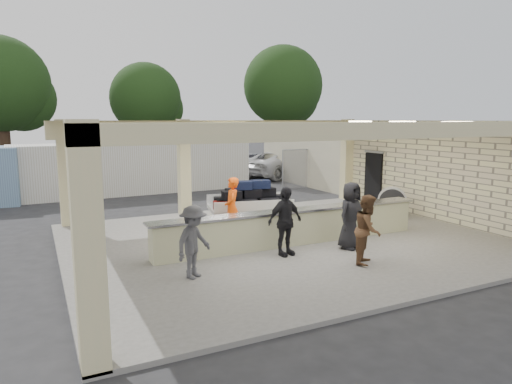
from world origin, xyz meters
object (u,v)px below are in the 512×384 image
drum_fan (392,201)px  passenger_b (285,221)px  baggage_handler (232,208)px  passenger_d (351,215)px  car_white_b (353,161)px  baggage_counter (294,227)px  container_white (137,168)px  luggage_cart (248,202)px  passenger_c (194,242)px  car_dark (256,165)px  car_white_a (284,164)px  passenger_a (368,229)px

drum_fan → passenger_b: (-5.59, -2.21, 0.29)m
baggage_handler → passenger_b: (0.53, -2.19, -0.01)m
passenger_d → car_white_b: (12.06, 15.28, -0.27)m
drum_fan → baggage_counter: bearing=-121.1°
baggage_handler → container_white: 10.43m
drum_fan → luggage_cart: bearing=-149.6°
luggage_cart → drum_fan: luggage_cart is taller
passenger_c → passenger_d: size_ratio=0.90×
baggage_handler → passenger_c: 3.47m
passenger_c → container_white: size_ratio=0.14×
passenger_c → luggage_cart: bearing=16.1°
passenger_d → car_dark: size_ratio=0.46×
car_white_b → car_dark: bearing=72.8°
luggage_cart → baggage_handler: baggage_handler is taller
baggage_counter → container_white: container_white is taller
car_white_a → container_white: size_ratio=0.50×
passenger_d → passenger_a: bearing=-128.2°
baggage_counter → passenger_c: size_ratio=5.07×
passenger_a → passenger_c: passenger_a is taller
drum_fan → baggage_handler: 6.12m
passenger_c → passenger_d: bearing=-30.5°
car_white_b → passenger_b: bearing=130.6°
drum_fan → passenger_b: bearing=-115.5°
baggage_counter → container_white: 11.93m
baggage_counter → baggage_handler: baggage_handler is taller
car_white_a → car_dark: bearing=17.8°
baggage_counter → passenger_a: size_ratio=4.89×
car_white_b → car_dark: car_white_b is taller
baggage_handler → passenger_a: baggage_handler is taller
car_white_b → car_dark: 6.87m
passenger_b → car_white_b: size_ratio=0.38×
luggage_cart → passenger_b: passenger_b is taller
passenger_a → car_white_b: bearing=10.9°
baggage_counter → passenger_b: (-0.76, -0.83, 0.40)m
baggage_counter → passenger_d: bearing=-42.8°
passenger_a → passenger_d: size_ratio=0.93×
passenger_a → passenger_b: 2.06m
passenger_d → container_white: bearing=84.5°
baggage_handler → container_white: container_white is taller
drum_fan → container_white: 12.38m
passenger_b → container_white: (-1.12, 12.59, 0.22)m
baggage_handler → car_white_a: (8.91, 12.60, -0.19)m
passenger_d → passenger_b: bearing=154.5°
container_white → passenger_d: bearing=-79.0°
car_white_a → car_dark: size_ratio=1.43×
passenger_d → car_white_a: size_ratio=0.32×
passenger_d → car_white_a: bearing=47.9°
drum_fan → car_dark: 14.20m
car_white_a → baggage_handler: bearing=124.8°
baggage_handler → passenger_c: bearing=-14.2°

